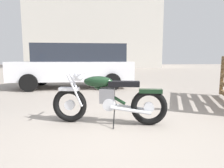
% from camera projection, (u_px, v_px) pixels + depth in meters
% --- Properties ---
extents(ground_plane, '(80.00, 80.00, 0.00)m').
position_uv_depth(ground_plane, '(116.00, 130.00, 3.12)').
color(ground_plane, gray).
extents(vintage_motorcycle, '(2.06, 0.70, 0.94)m').
position_uv_depth(vintage_motorcycle, '(107.00, 99.00, 3.42)').
color(vintage_motorcycle, black).
rests_on(vintage_motorcycle, ground_plane).
extents(pale_sedan_back, '(4.75, 2.07, 1.74)m').
position_uv_depth(pale_sedan_back, '(76.00, 65.00, 7.77)').
color(pale_sedan_back, black).
rests_on(pale_sedan_back, ground_plane).
extents(silver_sedan_mid, '(4.04, 2.12, 1.78)m').
position_uv_depth(silver_sedan_mid, '(81.00, 62.00, 17.02)').
color(silver_sedan_mid, black).
rests_on(silver_sedan_mid, ground_plane).
extents(industrial_building, '(18.52, 14.04, 10.23)m').
position_uv_depth(industrial_building, '(96.00, 34.00, 30.53)').
color(industrial_building, beige).
rests_on(industrial_building, ground_plane).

